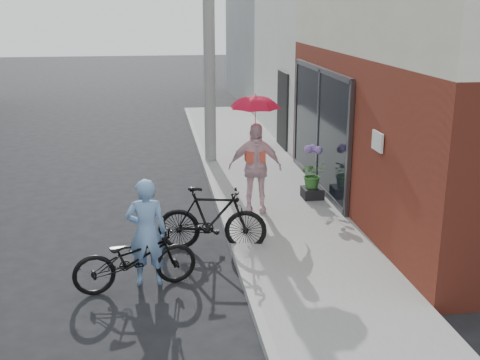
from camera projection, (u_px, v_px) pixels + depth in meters
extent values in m
plane|color=black|center=(177.00, 266.00, 9.21)|extent=(80.00, 80.00, 0.00)
cube|color=gray|center=(284.00, 213.00, 11.38)|extent=(2.20, 24.00, 0.12)
cube|color=#9E9E99|center=(223.00, 216.00, 11.23)|extent=(0.12, 24.00, 0.12)
cube|color=black|center=(319.00, 129.00, 12.59)|extent=(0.06, 3.80, 2.40)
cube|color=white|center=(378.00, 141.00, 9.33)|extent=(0.04, 0.40, 0.30)
cube|color=white|center=(405.00, 17.00, 17.77)|extent=(8.00, 6.00, 7.00)
cube|color=gray|center=(335.00, 14.00, 24.42)|extent=(8.00, 8.00, 7.00)
cylinder|color=#9E9E99|center=(209.00, 20.00, 14.08)|extent=(0.28, 0.28, 7.00)
imported|color=#79A2D8|center=(147.00, 232.00, 8.45)|extent=(0.59, 0.40, 1.57)
imported|color=black|center=(135.00, 258.00, 8.39)|extent=(1.83, 0.95, 0.91)
imported|color=black|center=(212.00, 219.00, 9.70)|extent=(1.84, 0.84, 1.07)
imported|color=silver|center=(255.00, 168.00, 11.12)|extent=(1.03, 0.53, 1.68)
imported|color=#EF1C48|center=(255.00, 101.00, 10.78)|extent=(0.89, 0.89, 0.78)
cube|color=black|center=(312.00, 193.00, 12.07)|extent=(0.41, 0.41, 0.21)
imported|color=#36722D|center=(313.00, 174.00, 11.96)|extent=(0.50, 0.44, 0.56)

